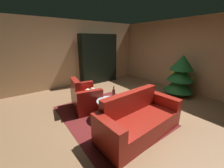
{
  "coord_description": "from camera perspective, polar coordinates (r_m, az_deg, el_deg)",
  "views": [
    {
      "loc": [
        2.67,
        -2.27,
        1.88
      ],
      "look_at": [
        -0.21,
        -0.16,
        0.72
      ],
      "focal_mm": 22.09,
      "sensor_mm": 36.0,
      "label": 1
    }
  ],
  "objects": [
    {
      "name": "wall_left",
      "position": [
        6.04,
        -14.33,
        12.01
      ],
      "size": [
        0.06,
        5.94,
        2.62
      ],
      "primitive_type": "cube",
      "color": "tan",
      "rests_on": "ground"
    },
    {
      "name": "area_rug",
      "position": [
        3.66,
        -1.03,
        -12.83
      ],
      "size": [
        2.69,
        2.13,
        0.01
      ],
      "primitive_type": "cube",
      "color": "maroon",
      "rests_on": "ground"
    },
    {
      "name": "armchair_red",
      "position": [
        3.95,
        -11.13,
        -5.74
      ],
      "size": [
        1.05,
        0.83,
        0.88
      ],
      "color": "maroon",
      "rests_on": "ground"
    },
    {
      "name": "book_stack_on_table",
      "position": [
        3.36,
        -0.64,
        -6.32
      ],
      "size": [
        0.23,
        0.19,
        0.08
      ],
      "color": "#A09288",
      "rests_on": "coffee_table"
    },
    {
      "name": "couch_red",
      "position": [
        3.0,
        10.9,
        -14.45
      ],
      "size": [
        0.86,
        1.9,
        0.84
      ],
      "color": "#A11F14",
      "rests_on": "ground"
    },
    {
      "name": "wall_back",
      "position": [
        5.88,
        26.98,
        10.51
      ],
      "size": [
        5.86,
        0.06,
        2.62
      ],
      "primitive_type": "cube",
      "color": "tan",
      "rests_on": "ground"
    },
    {
      "name": "ground_plane",
      "position": [
        3.98,
        3.7,
        -10.27
      ],
      "size": [
        6.99,
        6.99,
        0.0
      ],
      "primitive_type": "plane",
      "color": "#956D4A"
    },
    {
      "name": "coffee_table",
      "position": [
        3.4,
        -1.14,
        -7.73
      ],
      "size": [
        0.62,
        0.62,
        0.46
      ],
      "color": "black",
      "rests_on": "ground"
    },
    {
      "name": "bottle_on_table",
      "position": [
        3.44,
        0.71,
        -4.09
      ],
      "size": [
        0.08,
        0.08,
        0.32
      ],
      "color": "maroon",
      "rests_on": "coffee_table"
    },
    {
      "name": "decorated_tree",
      "position": [
        5.24,
        26.48,
        3.32
      ],
      "size": [
        0.97,
        0.97,
        1.4
      ],
      "color": "brown",
      "rests_on": "ground"
    },
    {
      "name": "bookshelf_unit",
      "position": [
        6.28,
        -4.63,
        9.94
      ],
      "size": [
        0.4,
        1.69,
        2.1
      ],
      "color": "black",
      "rests_on": "ground"
    }
  ]
}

